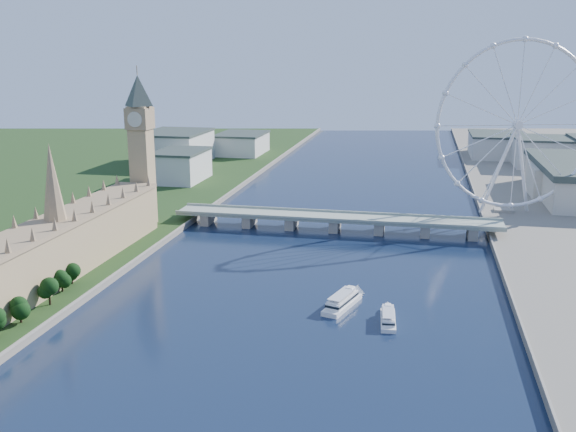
# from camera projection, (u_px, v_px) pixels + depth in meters

# --- Properties ---
(parliament_range) EXTENTS (24.00, 200.00, 70.00)m
(parliament_range) POSITION_uv_depth(u_px,v_px,m) (58.00, 247.00, 333.33)
(parliament_range) COLOR tan
(parliament_range) RESTS_ON ground
(big_ben) EXTENTS (20.02, 20.02, 110.00)m
(big_ben) POSITION_uv_depth(u_px,v_px,m) (140.00, 131.00, 424.02)
(big_ben) COLOR tan
(big_ben) RESTS_ON ground
(westminster_bridge) EXTENTS (220.00, 22.00, 9.50)m
(westminster_bridge) POSITION_uv_depth(u_px,v_px,m) (335.00, 220.00, 434.42)
(westminster_bridge) COLOR gray
(westminster_bridge) RESTS_ON ground
(london_eye) EXTENTS (113.60, 39.12, 124.30)m
(london_eye) POSITION_uv_depth(u_px,v_px,m) (517.00, 126.00, 448.09)
(london_eye) COLOR silver
(london_eye) RESTS_ON ground
(county_hall) EXTENTS (54.00, 144.00, 35.00)m
(county_hall) POSITION_uv_depth(u_px,v_px,m) (568.00, 200.00, 524.96)
(county_hall) COLOR beige
(county_hall) RESTS_ON ground
(city_skyline) EXTENTS (505.00, 280.00, 32.00)m
(city_skyline) POSITION_uv_depth(u_px,v_px,m) (406.00, 151.00, 670.99)
(city_skyline) COLOR beige
(city_skyline) RESTS_ON ground
(tour_boat_near) EXTENTS (17.79, 33.79, 7.27)m
(tour_boat_near) POSITION_uv_depth(u_px,v_px,m) (342.00, 307.00, 303.26)
(tour_boat_near) COLOR white
(tour_boat_near) RESTS_ON ground
(tour_boat_far) EXTENTS (8.80, 27.37, 5.92)m
(tour_boat_far) POSITION_uv_depth(u_px,v_px,m) (388.00, 322.00, 285.69)
(tour_boat_far) COLOR white
(tour_boat_far) RESTS_ON ground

